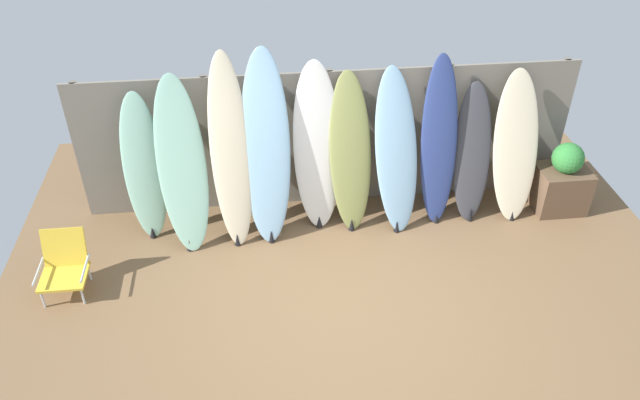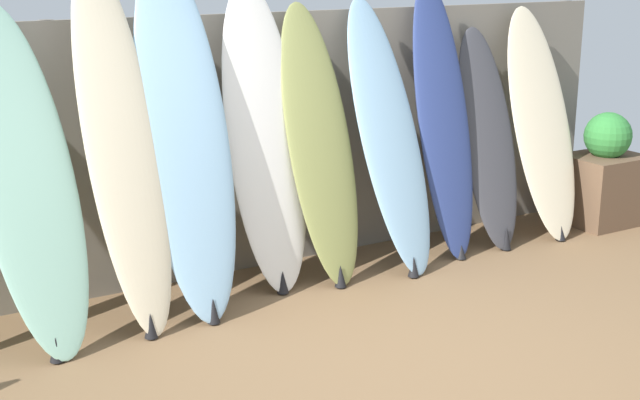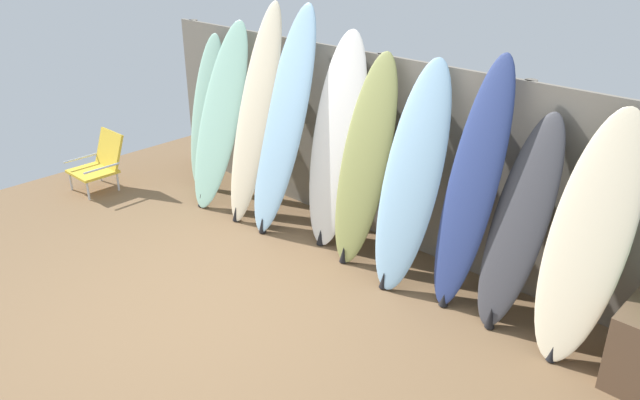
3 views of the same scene
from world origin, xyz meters
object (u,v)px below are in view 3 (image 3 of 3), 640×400
at_px(beach_chair, 100,162).
at_px(surfboard_cream_9, 588,240).
at_px(surfboard_olive_5, 365,161).
at_px(surfboard_navy_7, 472,186).
at_px(surfboard_cream_2, 255,116).
at_px(surfboard_white_4, 336,143).
at_px(surfboard_seafoam_1, 220,117).
at_px(surfboard_skyblue_6, 412,177).
at_px(surfboard_charcoal_8, 519,224).
at_px(surfboard_seafoam_0, 206,114).
at_px(surfboard_skyblue_3, 284,122).

bearing_deg(beach_chair, surfboard_cream_9, 7.44).
height_order(surfboard_olive_5, surfboard_navy_7, surfboard_navy_7).
height_order(surfboard_cream_2, surfboard_olive_5, surfboard_cream_2).
bearing_deg(surfboard_white_4, surfboard_navy_7, -0.65).
height_order(surfboard_seafoam_1, surfboard_cream_2, surfboard_cream_2).
bearing_deg(surfboard_olive_5, surfboard_cream_9, -0.13).
distance_m(surfboard_skyblue_6, surfboard_cream_9, 1.49).
bearing_deg(surfboard_skyblue_6, surfboard_olive_5, 175.94).
xyz_separation_m(surfboard_seafoam_1, surfboard_navy_7, (3.02, 0.13, 0.04)).
xyz_separation_m(surfboard_skyblue_6, surfboard_navy_7, (0.53, 0.07, 0.06)).
distance_m(surfboard_seafoam_1, surfboard_charcoal_8, 3.46).
xyz_separation_m(surfboard_seafoam_1, beach_chair, (-1.27, -0.82, -0.63)).
distance_m(surfboard_skyblue_6, surfboard_charcoal_8, 0.97).
xyz_separation_m(surfboard_seafoam_0, surfboard_white_4, (2.02, -0.01, 0.14)).
distance_m(surfboard_skyblue_3, surfboard_skyblue_6, 1.54).
relative_size(surfboard_seafoam_1, surfboard_white_4, 0.96).
bearing_deg(surfboard_cream_2, surfboard_seafoam_0, 172.44).
height_order(surfboard_cream_2, surfboard_skyblue_6, surfboard_cream_2).
bearing_deg(surfboard_olive_5, surfboard_seafoam_1, -177.24).
relative_size(surfboard_cream_2, surfboard_charcoal_8, 1.32).
distance_m(surfboard_cream_2, surfboard_white_4, 1.02).
bearing_deg(surfboard_charcoal_8, surfboard_skyblue_3, -178.14).
bearing_deg(surfboard_seafoam_0, surfboard_olive_5, -1.39).
relative_size(surfboard_seafoam_0, surfboard_cream_2, 0.80).
distance_m(surfboard_white_4, surfboard_olive_5, 0.40).
height_order(surfboard_white_4, surfboard_charcoal_8, surfboard_white_4).
height_order(surfboard_cream_2, surfboard_cream_9, surfboard_cream_2).
bearing_deg(surfboard_cream_2, surfboard_olive_5, 3.15).
height_order(surfboard_seafoam_0, surfboard_cream_9, surfboard_cream_9).
distance_m(surfboard_cream_9, beach_chair, 5.36).
height_order(surfboard_cream_2, surfboard_charcoal_8, surfboard_cream_2).
bearing_deg(surfboard_skyblue_6, surfboard_cream_2, -178.87).
xyz_separation_m(surfboard_cream_9, beach_chair, (-5.26, -0.91, -0.56)).
bearing_deg(surfboard_cream_2, surfboard_skyblue_3, 2.19).
xyz_separation_m(surfboard_seafoam_0, surfboard_navy_7, (3.48, -0.03, 0.14)).
height_order(surfboard_olive_5, surfboard_cream_9, surfboard_olive_5).
relative_size(surfboard_seafoam_1, surfboard_skyblue_6, 1.02).
bearing_deg(beach_chair, surfboard_white_4, 16.31).
xyz_separation_m(surfboard_olive_5, surfboard_navy_7, (1.07, 0.03, 0.07)).
bearing_deg(surfboard_charcoal_8, surfboard_seafoam_0, 179.43).
relative_size(surfboard_white_4, surfboard_olive_5, 1.08).
distance_m(surfboard_skyblue_6, surfboard_navy_7, 0.54).
bearing_deg(surfboard_seafoam_0, surfboard_cream_2, -7.56).
distance_m(surfboard_cream_2, surfboard_charcoal_8, 2.91).
bearing_deg(surfboard_cream_9, surfboard_cream_2, -178.79).
height_order(surfboard_skyblue_3, beach_chair, surfboard_skyblue_3).
relative_size(surfboard_skyblue_6, surfboard_navy_7, 0.94).
height_order(surfboard_seafoam_0, surfboard_cream_2, surfboard_cream_2).
xyz_separation_m(surfboard_white_4, surfboard_skyblue_6, (0.93, -0.09, -0.06)).
relative_size(surfboard_navy_7, surfboard_charcoal_8, 1.22).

